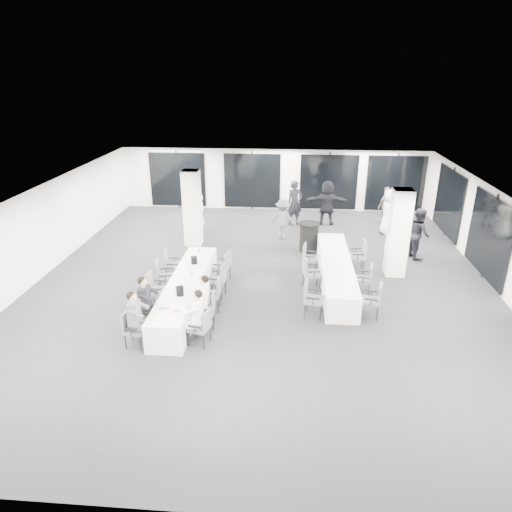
{
  "coord_description": "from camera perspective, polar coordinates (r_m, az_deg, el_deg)",
  "views": [
    {
      "loc": [
        0.83,
        -12.75,
        6.17
      ],
      "look_at": [
        -0.17,
        -0.2,
        0.97
      ],
      "focal_mm": 32.0,
      "sensor_mm": 36.0,
      "label": 1
    }
  ],
  "objects": [
    {
      "name": "seated_guest_a",
      "position": [
        11.1,
        -14.65,
        -7.24
      ],
      "size": [
        0.5,
        0.38,
        1.44
      ],
      "rotation": [
        0.0,
        0.0,
        -1.57
      ],
      "color": "#525459",
      "rests_on": "floor"
    },
    {
      "name": "plate_b",
      "position": [
        11.21,
        -9.91,
        -6.8
      ],
      "size": [
        0.22,
        0.22,
        0.03
      ],
      "color": "white",
      "rests_on": "banquet_table_main"
    },
    {
      "name": "chair_side_right_near",
      "position": [
        12.49,
        14.56,
        -5.13
      ],
      "size": [
        0.57,
        0.6,
        0.96
      ],
      "rotation": [
        0.0,
        0.0,
        1.37
      ],
      "color": "#4F5156",
      "rests_on": "floor"
    },
    {
      "name": "chair_main_left_near",
      "position": [
        11.3,
        -15.26,
        -8.51
      ],
      "size": [
        0.49,
        0.53,
        0.89
      ],
      "rotation": [
        0.0,
        0.0,
        -1.66
      ],
      "color": "#4F5156",
      "rests_on": "floor"
    },
    {
      "name": "chair_main_right_mid",
      "position": [
        12.49,
        -5.24,
        -4.49
      ],
      "size": [
        0.49,
        0.54,
        0.94
      ],
      "rotation": [
        0.0,
        0.0,
        1.6
      ],
      "color": "#4F5156",
      "rests_on": "floor"
    },
    {
      "name": "chair_side_left_far",
      "position": [
        14.94,
        6.54,
        0.03
      ],
      "size": [
        0.53,
        0.56,
        0.9
      ],
      "rotation": [
        0.0,
        0.0,
        -1.75
      ],
      "color": "#4F5156",
      "rests_on": "floor"
    },
    {
      "name": "standing_guest_a",
      "position": [
        19.23,
        4.87,
        6.98
      ],
      "size": [
        0.98,
        0.91,
        2.15
      ],
      "primitive_type": "imported",
      "rotation": [
        0.0,
        0.0,
        0.46
      ],
      "color": "black",
      "rests_on": "floor"
    },
    {
      "name": "wine_glass",
      "position": [
        10.82,
        -10.22,
        -7.17
      ],
      "size": [
        0.07,
        0.07,
        0.19
      ],
      "color": "silver",
      "rests_on": "banquet_table_main"
    },
    {
      "name": "standing_guest_h",
      "position": [
        16.7,
        19.68,
        3.07
      ],
      "size": [
        0.77,
        1.06,
        2.01
      ],
      "primitive_type": "imported",
      "rotation": [
        0.0,
        0.0,
        1.76
      ],
      "color": "black",
      "rests_on": "floor"
    },
    {
      "name": "chair_main_right_near",
      "position": [
        11.02,
        -6.74,
        -8.58
      ],
      "size": [
        0.56,
        0.58,
        0.92
      ],
      "rotation": [
        0.0,
        0.0,
        1.33
      ],
      "color": "#4F5156",
      "rests_on": "floor"
    },
    {
      "name": "chair_main_right_fourth",
      "position": [
        13.14,
        -4.67,
        -2.78
      ],
      "size": [
        0.59,
        0.63,
        1.03
      ],
      "rotation": [
        0.0,
        0.0,
        1.43
      ],
      "color": "#4F5156",
      "rests_on": "floor"
    },
    {
      "name": "water_bottle_c",
      "position": [
        14.49,
        -7.11,
        0.76
      ],
      "size": [
        0.07,
        0.07,
        0.22
      ],
      "primitive_type": "cylinder",
      "color": "silver",
      "rests_on": "banquet_table_main"
    },
    {
      "name": "chair_side_left_mid",
      "position": [
        13.67,
        6.66,
        -1.85
      ],
      "size": [
        0.6,
        0.64,
        1.02
      ],
      "rotation": [
        0.0,
        0.0,
        -1.39
      ],
      "color": "#4F5156",
      "rests_on": "floor"
    },
    {
      "name": "ice_bucket_near",
      "position": [
        11.91,
        -9.49,
        -4.35
      ],
      "size": [
        0.21,
        0.21,
        0.23
      ],
      "primitive_type": "cylinder",
      "color": "black",
      "rests_on": "banquet_table_main"
    },
    {
      "name": "banquet_table_side",
      "position": [
        14.22,
        9.95,
        -1.99
      ],
      "size": [
        0.9,
        5.0,
        0.75
      ],
      "primitive_type": "cube",
      "color": "white",
      "rests_on": "floor"
    },
    {
      "name": "standing_guest_d",
      "position": [
        20.01,
        15.99,
        6.34
      ],
      "size": [
        1.22,
        1.14,
        1.83
      ],
      "primitive_type": "imported",
      "rotation": [
        0.0,
        0.0,
        3.8
      ],
      "color": "#525459",
      "rests_on": "floor"
    },
    {
      "name": "column_left",
      "position": [
        17.04,
        -7.97,
        5.96
      ],
      "size": [
        0.6,
        0.6,
        2.8
      ],
      "primitive_type": "cube",
      "color": "white",
      "rests_on": "floor"
    },
    {
      "name": "plate_c",
      "position": [
        12.4,
        -9.29,
        -3.74
      ],
      "size": [
        0.18,
        0.18,
        0.03
      ],
      "color": "white",
      "rests_on": "banquet_table_main"
    },
    {
      "name": "chair_side_left_near",
      "position": [
        12.22,
        6.88,
        -5.03
      ],
      "size": [
        0.58,
        0.62,
        1.0
      ],
      "rotation": [
        0.0,
        0.0,
        -1.73
      ],
      "color": "#4F5156",
      "rests_on": "floor"
    },
    {
      "name": "seated_guest_c",
      "position": [
        10.92,
        -7.62,
        -7.17
      ],
      "size": [
        0.5,
        0.38,
        1.44
      ],
      "rotation": [
        0.0,
        0.0,
        1.57
      ],
      "color": "white",
      "rests_on": "floor"
    },
    {
      "name": "column_right",
      "position": [
        14.94,
        17.36,
        2.76
      ],
      "size": [
        0.6,
        0.6,
        2.8
      ],
      "primitive_type": "cube",
      "color": "white",
      "rests_on": "floor"
    },
    {
      "name": "chair_main_left_mid",
      "position": [
        12.9,
        -12.54,
        -3.86
      ],
      "size": [
        0.51,
        0.57,
        1.0
      ],
      "rotation": [
        0.0,
        0.0,
        -1.56
      ],
      "color": "#4F5156",
      "rests_on": "floor"
    },
    {
      "name": "standing_guest_e",
      "position": [
        18.83,
        16.25,
        5.65
      ],
      "size": [
        0.64,
        1.01,
        2.04
      ],
      "primitive_type": "imported",
      "rotation": [
        0.0,
        0.0,
        1.62
      ],
      "color": "white",
      "rests_on": "floor"
    },
    {
      "name": "chair_main_left_second",
      "position": [
        11.95,
        -14.02,
        -6.66
      ],
      "size": [
        0.44,
        0.49,
        0.87
      ],
      "rotation": [
        0.0,
        0.0,
        -1.57
      ],
      "color": "#4F5156",
      "rests_on": "floor"
    },
    {
      "name": "chair_side_right_mid",
      "position": [
        13.75,
        13.61,
        -2.55
      ],
      "size": [
        0.53,
        0.56,
        0.89
      ],
      "rotation": [
        0.0,
        0.0,
        1.38
      ],
      "color": "#4F5156",
      "rests_on": "floor"
    },
    {
      "name": "chair_main_left_far",
      "position": [
        14.4,
        -10.64,
        -0.92
      ],
      "size": [
        0.54,
        0.59,
        0.98
      ],
      "rotation": [
        0.0,
        0.0,
        -1.47
      ],
      "color": "#4F5156",
      "rests_on": "floor"
    },
    {
      "name": "seated_guest_d",
      "position": [
        11.61,
        -6.82,
        -5.22
      ],
      "size": [
        0.5,
        0.38,
        1.44
      ],
      "rotation": [
        0.0,
        0.0,
        1.57
      ],
      "color": "white",
      "rests_on": "floor"
    },
    {
      "name": "seated_guest_b",
      "position": [
        11.76,
        -13.43,
        -5.35
      ],
      "size": [
        0.5,
        0.38,
        1.44
      ],
      "rotation": [
        0.0,
        0.0,
        -1.57
      ],
      "color": "black",
      "rests_on": "floor"
    },
    {
      "name": "room",
      "position": [
        14.67,
        4.54,
        3.32
      ],
      "size": [
        14.04,
        16.04,
        2.84
      ],
      "color": "black",
      "rests_on": "ground"
    },
    {
      "name": "plate_a",
      "position": [
        11.38,
        -11.26,
        -6.43
      ],
      "size": [
        0.22,
        0.22,
        0.03
      ],
      "color": "white",
      "rests_on": "banquet_table_main"
    },
    {
      "name": "water_bottle_a",
      "position": [
        11.25,
        -11.83,
        -6.25
      ],
      "size": [
        0.07,
        0.07,
        0.22
      ],
      "primitive_type": "cylinder",
      "color": "silver",
      "rests_on": "banquet_table_main"
    },
    {
      "name": "chair_side_right_far",
      "position": [
        15.2,
        12.83,
        0.27
      ],
      "size": [
        0.52,
        0.58,
        1.02
      ],
      "rotation": [
        0.0,
        0.0,
        1.56
      ],
      "color": "#4F5156",
      "rests_on": "floor"
    },
    {
      "name": "standing_guest_f",
      "position": [
        19.44,
        8.88,
        6.96
      ],
      "size": [
        1.97,
        0.76,
        2.15
      ],
      "primitive_type": "imported",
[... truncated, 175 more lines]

